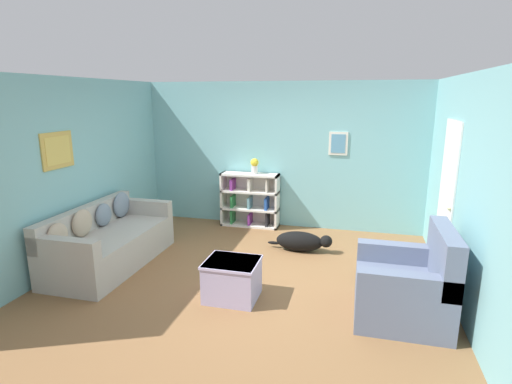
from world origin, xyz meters
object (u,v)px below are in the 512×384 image
object	(u,v)px
dog	(302,241)
couch	(108,242)
recliner_chair	(408,286)
coffee_table	(232,278)
vase	(255,165)
bookshelf	(250,200)

from	to	relation	value
dog	couch	bearing A→B (deg)	-155.91
recliner_chair	dog	bearing A→B (deg)	130.55
recliner_chair	coffee_table	world-z (taller)	recliner_chair
recliner_chair	coffee_table	bearing A→B (deg)	-177.70
vase	dog	bearing A→B (deg)	-45.00
dog	vase	size ratio (longest dim) A/B	3.62
bookshelf	vase	world-z (taller)	vase
recliner_chair	vase	bearing A→B (deg)	132.35
recliner_chair	vase	size ratio (longest dim) A/B	3.66
couch	recliner_chair	bearing A→B (deg)	-6.28
couch	coffee_table	world-z (taller)	couch
couch	dog	world-z (taller)	couch
dog	recliner_chair	bearing A→B (deg)	-49.45
bookshelf	recliner_chair	xyz separation A→B (m)	(2.47, -2.64, -0.13)
couch	bookshelf	distance (m)	2.66
coffee_table	vase	world-z (taller)	vase
couch	bookshelf	bearing A→B (deg)	55.89
vase	bookshelf	bearing A→B (deg)	164.72
bookshelf	vase	distance (m)	0.66
couch	dog	size ratio (longest dim) A/B	1.99
couch	vase	bearing A→B (deg)	54.04
recliner_chair	vase	xyz separation A→B (m)	(-2.38, 2.61, 0.79)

